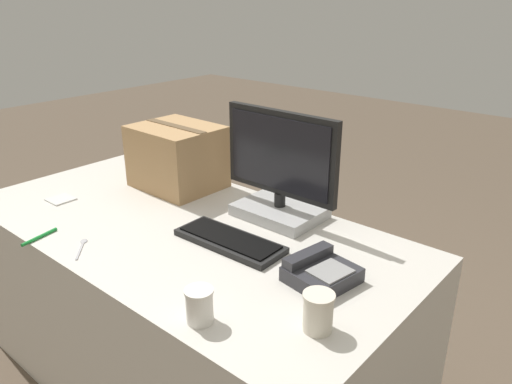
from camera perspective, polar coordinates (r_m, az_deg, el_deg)
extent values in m
plane|color=brown|center=(2.33, -7.41, -20.38)|extent=(12.00, 12.00, 0.00)
cube|color=beige|center=(2.10, -7.92, -12.90)|extent=(1.80, 0.90, 0.74)
cube|color=#B7B7B7|center=(1.96, 2.71, -2.18)|extent=(0.33, 0.24, 0.04)
cylinder|color=black|center=(1.94, 2.74, -0.85)|extent=(0.04, 0.04, 0.05)
cube|color=black|center=(1.88, 2.84, 4.46)|extent=(0.50, 0.03, 0.32)
cube|color=black|center=(1.86, 2.52, 4.34)|extent=(0.45, 0.01, 0.28)
cube|color=black|center=(1.76, -3.04, -5.62)|extent=(0.41, 0.17, 0.02)
cube|color=black|center=(1.75, -3.05, -5.22)|extent=(0.38, 0.13, 0.01)
cube|color=#2D2D33|center=(1.55, 7.54, -9.34)|extent=(0.20, 0.22, 0.05)
cube|color=#2D2D33|center=(1.57, 5.98, -7.28)|extent=(0.07, 0.19, 0.03)
cube|color=gray|center=(1.52, 8.47, -8.94)|extent=(0.12, 0.13, 0.01)
cylinder|color=white|center=(1.37, -6.47, -12.92)|extent=(0.07, 0.07, 0.09)
cylinder|color=white|center=(1.34, -6.56, -11.18)|extent=(0.08, 0.08, 0.01)
cylinder|color=beige|center=(1.34, 7.11, -13.61)|extent=(0.08, 0.08, 0.10)
cylinder|color=beige|center=(1.31, 7.22, -11.68)|extent=(0.09, 0.09, 0.01)
cube|color=#B2B2B7|center=(1.81, -19.49, -6.37)|extent=(0.10, 0.09, 0.00)
ellipsoid|color=#B2B2B7|center=(1.88, -19.07, -5.32)|extent=(0.04, 0.04, 0.00)
cube|color=tan|center=(2.25, -8.99, 4.01)|extent=(0.37, 0.31, 0.28)
cube|color=brown|center=(2.22, -9.20, 7.47)|extent=(0.36, 0.04, 0.00)
cylinder|color=#198C33|center=(1.96, -23.51, -4.73)|extent=(0.04, 0.15, 0.01)
cube|color=silver|center=(2.27, -21.40, -0.78)|extent=(0.10, 0.10, 0.01)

